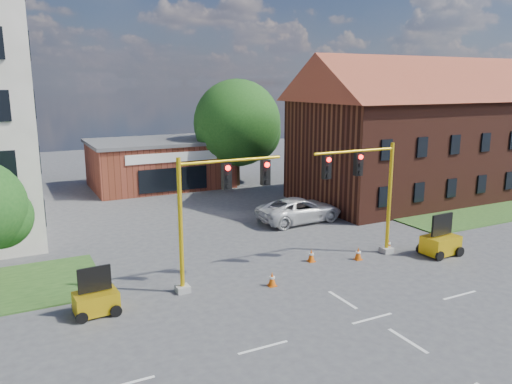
% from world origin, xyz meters
% --- Properties ---
extents(ground, '(120.00, 120.00, 0.00)m').
position_xyz_m(ground, '(0.00, 0.00, 0.00)').
color(ground, '#414144').
rests_on(ground, ground).
extents(grass_verge_ne, '(14.00, 4.00, 0.08)m').
position_xyz_m(grass_verge_ne, '(18.00, 9.00, 0.04)').
color(grass_verge_ne, '#284C1C').
rests_on(grass_verge_ne, ground).
extents(lane_markings, '(60.00, 36.00, 0.01)m').
position_xyz_m(lane_markings, '(0.00, -3.00, 0.01)').
color(lane_markings, white).
rests_on(lane_markings, ground).
extents(brick_shop, '(12.40, 8.40, 4.30)m').
position_xyz_m(brick_shop, '(0.00, 29.98, 2.16)').
color(brick_shop, maroon).
rests_on(brick_shop, ground).
extents(townhouse_row, '(21.00, 11.00, 11.50)m').
position_xyz_m(townhouse_row, '(18.00, 16.00, 5.93)').
color(townhouse_row, '#471F15').
rests_on(townhouse_row, ground).
extents(tree_large, '(8.30, 7.91, 9.74)m').
position_xyz_m(tree_large, '(6.90, 27.08, 5.54)').
color(tree_large, '#332112').
rests_on(tree_large, ground).
extents(signal_mast_west, '(5.30, 0.60, 6.20)m').
position_xyz_m(signal_mast_west, '(-4.36, 6.00, 3.92)').
color(signal_mast_west, gray).
rests_on(signal_mast_west, ground).
extents(signal_mast_east, '(5.30, 0.60, 6.20)m').
position_xyz_m(signal_mast_east, '(4.36, 6.00, 3.92)').
color(signal_mast_east, gray).
rests_on(signal_mast_east, ground).
extents(trailer_west, '(1.80, 1.27, 1.96)m').
position_xyz_m(trailer_west, '(-9.89, 5.49, 0.61)').
color(trailer_west, yellow).
rests_on(trailer_west, ground).
extents(trailer_east, '(2.05, 1.44, 2.24)m').
position_xyz_m(trailer_east, '(8.39, 4.36, 0.70)').
color(trailer_east, yellow).
rests_on(trailer_east, ground).
extents(cone_a, '(0.40, 0.40, 0.70)m').
position_xyz_m(cone_a, '(-2.03, 4.76, 0.34)').
color(cone_a, '#D5550B').
rests_on(cone_a, ground).
extents(cone_b, '(0.40, 0.40, 0.70)m').
position_xyz_m(cone_b, '(1.42, 6.70, 0.34)').
color(cone_b, '#D5550B').
rests_on(cone_b, ground).
extents(cone_c, '(0.40, 0.40, 0.70)m').
position_xyz_m(cone_c, '(3.84, 5.79, 0.34)').
color(cone_c, '#D5550B').
rests_on(cone_c, ground).
extents(cone_d, '(0.40, 0.40, 0.70)m').
position_xyz_m(cone_d, '(6.37, 6.28, 0.34)').
color(cone_d, '#D5550B').
rests_on(cone_d, ground).
extents(pickup_white, '(6.14, 3.07, 1.67)m').
position_xyz_m(pickup_white, '(5.04, 13.70, 0.84)').
color(pickup_white, silver).
rests_on(pickup_white, ground).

